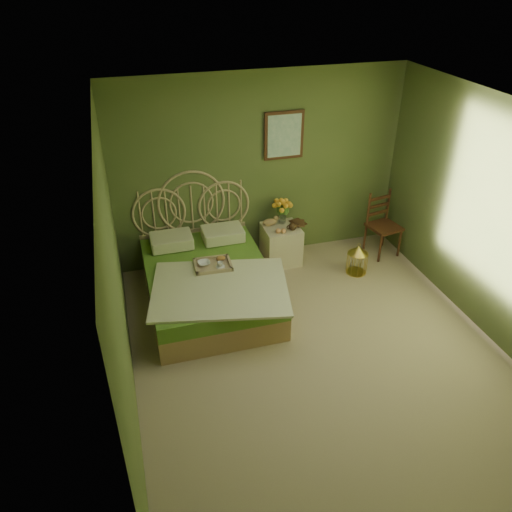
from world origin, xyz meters
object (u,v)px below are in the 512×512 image
object	(u,v)px
nightstand	(281,239)
chair	(382,220)
birdcage	(357,260)
bed	(208,280)

from	to	relation	value
nightstand	chair	xyz separation A→B (m)	(1.48, -0.15, 0.16)
nightstand	birdcage	bearing A→B (deg)	-33.37
bed	nightstand	distance (m)	1.36
birdcage	bed	bearing A→B (deg)	-178.37
nightstand	birdcage	distance (m)	1.09
birdcage	nightstand	bearing A→B (deg)	146.63
birdcage	chair	bearing A→B (deg)	37.89
chair	birdcage	world-z (taller)	chair
nightstand	birdcage	world-z (taller)	nightstand
bed	chair	world-z (taller)	bed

